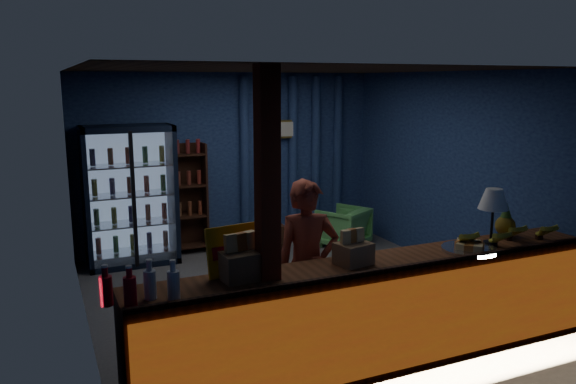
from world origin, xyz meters
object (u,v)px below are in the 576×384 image
(shopkeeper, at_px, (307,266))
(table_lamp, at_px, (494,201))
(green_chair, at_px, (343,227))
(pastry_tray, at_px, (469,248))

(shopkeeper, bearing_deg, table_lamp, -6.11)
(green_chair, relative_size, table_lamp, 1.21)
(pastry_tray, xyz_separation_m, table_lamp, (0.29, 0.04, 0.40))
(shopkeeper, distance_m, table_lamp, 1.83)
(shopkeeper, bearing_deg, green_chair, 66.93)
(shopkeeper, height_order, table_lamp, shopkeeper)
(shopkeeper, relative_size, table_lamp, 2.94)
(pastry_tray, distance_m, table_lamp, 0.50)
(shopkeeper, xyz_separation_m, pastry_tray, (1.36, -0.59, 0.17))
(green_chair, bearing_deg, table_lamp, 56.45)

